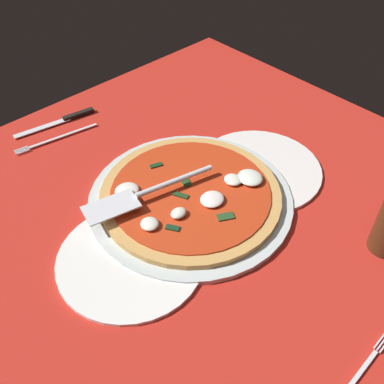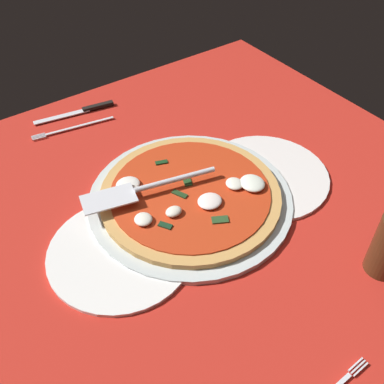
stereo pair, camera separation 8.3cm
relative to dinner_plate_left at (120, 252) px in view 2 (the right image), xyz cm
name	(u,v)px [view 2 (the right image)]	position (x,y,z in cm)	size (l,w,h in cm)	color
ground_plane	(205,218)	(16.76, -1.20, -1.00)	(102.95, 102.95, 0.80)	red
checker_pattern	(205,217)	(16.76, -1.20, -0.55)	(102.95, 102.95, 0.10)	silver
pizza_pan	(192,198)	(17.17, 3.43, 0.17)	(38.14, 38.14, 1.35)	silver
dinner_plate_left	(120,252)	(0.00, 0.00, 0.00)	(24.48, 24.48, 1.00)	white
dinner_plate_right	(265,176)	(32.78, 0.42, 0.00)	(25.25, 25.25, 1.00)	white
pizza	(192,193)	(17.17, 3.31, 1.64)	(33.69, 33.69, 2.83)	tan
pizza_server	(144,189)	(9.29, 7.34, 4.01)	(25.14, 8.74, 1.00)	silver
place_setting_far	(78,120)	(10.61, 39.85, -0.15)	(21.91, 15.35, 1.40)	white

